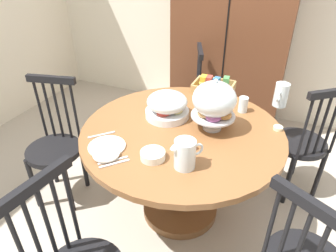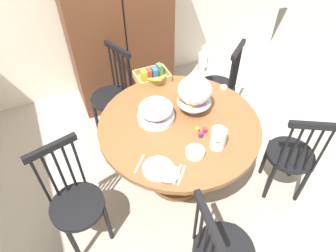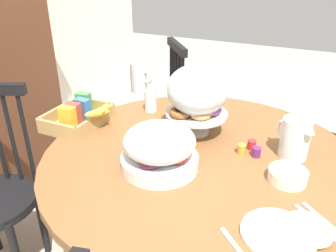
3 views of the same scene
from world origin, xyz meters
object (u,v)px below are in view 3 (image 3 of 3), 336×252
at_px(dining_table, 199,192).
at_px(drinking_glass, 151,101).
at_px(pastry_stand_with_dome, 197,93).
at_px(fruit_platter_covered, 160,148).
at_px(windsor_chair_host_seat, 325,149).
at_px(orange_juice_pitcher, 295,140).
at_px(butter_dish, 195,96).
at_px(milk_pitcher, 139,78).
at_px(windsor_chair_near_window, 157,119).
at_px(china_plate_large, 278,234).
at_px(cereal_basket, 80,115).
at_px(china_plate_small, 308,228).
at_px(cereal_bowl, 288,176).

bearing_deg(dining_table, drinking_glass, 51.81).
height_order(pastry_stand_with_dome, fruit_platter_covered, pastry_stand_with_dome).
xyz_separation_m(windsor_chair_host_seat, drinking_glass, (-0.51, 0.89, 0.34)).
xyz_separation_m(orange_juice_pitcher, butter_dish, (0.42, 0.58, -0.06)).
xyz_separation_m(milk_pitcher, butter_dish, (0.03, -0.35, -0.07)).
bearing_deg(milk_pitcher, fruit_platter_covered, -145.63).
distance_m(windsor_chair_near_window, china_plate_large, 1.47).
distance_m(cereal_basket, butter_dish, 0.67).
height_order(windsor_chair_host_seat, china_plate_large, windsor_chair_host_seat).
distance_m(windsor_chair_near_window, milk_pitcher, 0.43).
bearing_deg(drinking_glass, cereal_basket, 140.73).
height_order(drinking_glass, butter_dish, drinking_glass).
xyz_separation_m(windsor_chair_near_window, china_plate_small, (-1.05, -1.02, 0.30)).
height_order(pastry_stand_with_dome, cereal_basket, pastry_stand_with_dome).
xyz_separation_m(dining_table, butter_dish, (0.57, 0.24, 0.20)).
height_order(milk_pitcher, cereal_basket, milk_pitcher).
bearing_deg(china_plate_large, china_plate_small, -58.60).
bearing_deg(milk_pitcher, butter_dish, -84.98).
bearing_deg(windsor_chair_host_seat, drinking_glass, 119.79).
relative_size(fruit_platter_covered, cereal_bowl, 2.14).
relative_size(orange_juice_pitcher, butter_dish, 2.78).
bearing_deg(milk_pitcher, dining_table, -132.43).
xyz_separation_m(drinking_glass, butter_dish, (0.26, -0.15, -0.04)).
bearing_deg(china_plate_small, cereal_bowl, 19.91).
distance_m(fruit_platter_covered, china_plate_small, 0.57).
distance_m(milk_pitcher, cereal_bowl, 1.10).
bearing_deg(china_plate_large, windsor_chair_host_seat, -6.72).
bearing_deg(butter_dish, china_plate_small, -141.64).
bearing_deg(dining_table, fruit_platter_covered, 143.69).
height_order(dining_table, drinking_glass, drinking_glass).
bearing_deg(dining_table, windsor_chair_near_window, 37.40).
bearing_deg(butter_dish, china_plate_large, -146.36).
bearing_deg(butter_dish, dining_table, -156.95).
relative_size(windsor_chair_near_window, pastry_stand_with_dome, 2.83).
distance_m(pastry_stand_with_dome, milk_pitcher, 0.63).
bearing_deg(cereal_basket, dining_table, -92.06).
bearing_deg(china_plate_large, orange_juice_pitcher, 2.13).
relative_size(fruit_platter_covered, drinking_glass, 2.73).
xyz_separation_m(milk_pitcher, drinking_glass, (-0.23, -0.20, -0.02)).
bearing_deg(windsor_chair_host_seat, butter_dish, 108.55).
height_order(pastry_stand_with_dome, drinking_glass, pastry_stand_with_dome).
height_order(windsor_chair_host_seat, cereal_bowl, windsor_chair_host_seat).
relative_size(windsor_chair_host_seat, orange_juice_pitcher, 5.85).
bearing_deg(windsor_chair_host_seat, china_plate_large, 173.28).
relative_size(windsor_chair_near_window, cereal_basket, 3.09).
bearing_deg(cereal_bowl, cereal_basket, 86.17).
xyz_separation_m(cereal_basket, china_plate_large, (-0.36, -0.98, -0.04)).
relative_size(cereal_basket, butter_dish, 5.27).
relative_size(dining_table, china_plate_large, 5.94).
distance_m(windsor_chair_host_seat, butter_dish, 0.83).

